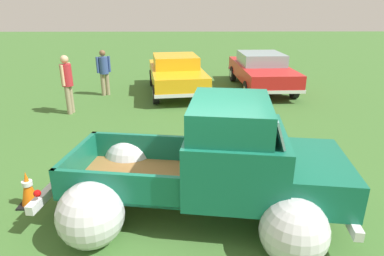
{
  "coord_description": "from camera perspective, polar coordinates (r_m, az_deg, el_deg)",
  "views": [
    {
      "loc": [
        -0.08,
        -4.62,
        3.21
      ],
      "look_at": [
        0.0,
        1.55,
        0.89
      ],
      "focal_mm": 30.51,
      "sensor_mm": 36.0,
      "label": 1
    }
  ],
  "objects": [
    {
      "name": "ground_plane",
      "position": [
        5.63,
        0.21,
        -14.14
      ],
      "size": [
        80.0,
        80.0,
        0.0
      ],
      "primitive_type": "plane",
      "color": "#3D6B2D"
    },
    {
      "name": "vintage_pickup_truck",
      "position": [
        5.21,
        4.5,
        -7.55
      ],
      "size": [
        4.83,
        3.25,
        1.96
      ],
      "rotation": [
        0.0,
        0.0,
        -0.14
      ],
      "color": "black",
      "rests_on": "ground"
    },
    {
      "name": "show_car_0",
      "position": [
        12.77,
        -2.81,
        9.65
      ],
      "size": [
        2.54,
        4.61,
        1.43
      ],
      "rotation": [
        0.0,
        0.0,
        -1.43
      ],
      "color": "black",
      "rests_on": "ground"
    },
    {
      "name": "show_car_1",
      "position": [
        13.69,
        11.99,
        9.98
      ],
      "size": [
        2.12,
        4.79,
        1.43
      ],
      "rotation": [
        0.0,
        0.0,
        -1.53
      ],
      "color": "black",
      "rests_on": "ground"
    },
    {
      "name": "spectator_0",
      "position": [
        12.77,
        -15.15,
        9.79
      ],
      "size": [
        0.5,
        0.46,
        1.69
      ],
      "rotation": [
        0.0,
        0.0,
        5.23
      ],
      "color": "gray",
      "rests_on": "ground"
    },
    {
      "name": "spectator_1",
      "position": [
        10.82,
        -20.99,
        7.74
      ],
      "size": [
        0.39,
        0.54,
        1.82
      ],
      "rotation": [
        0.0,
        0.0,
        6.12
      ],
      "color": "gray",
      "rests_on": "ground"
    },
    {
      "name": "lane_cone_0",
      "position": [
        6.24,
        -26.72,
        -9.49
      ],
      "size": [
        0.36,
        0.36,
        0.63
      ],
      "color": "black",
      "rests_on": "ground"
    }
  ]
}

